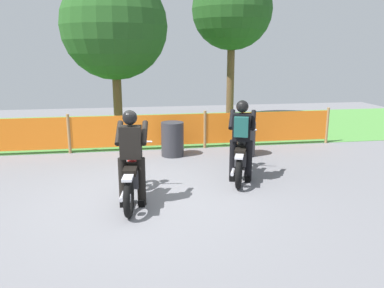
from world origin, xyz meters
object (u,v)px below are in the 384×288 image
motorcycle_lead (133,176)px  oil_drum (244,139)px  motorcycle_trailing (241,157)px  spare_drum (172,139)px  rider_trailing (241,136)px  rider_lead (131,155)px

motorcycle_lead → oil_drum: motorcycle_lead is taller
motorcycle_lead → motorcycle_trailing: motorcycle_lead is taller
motorcycle_lead → oil_drum: bearing=-39.2°
motorcycle_lead → oil_drum: size_ratio=2.34×
motorcycle_lead → spare_drum: (1.04, 2.95, -0.03)m
motorcycle_lead → rider_trailing: (2.21, 0.76, 0.48)m
spare_drum → oil_drum: bearing=-8.1°
motorcycle_trailing → rider_trailing: 0.54m
motorcycle_lead → spare_drum: bearing=-11.8°
rider_lead → rider_trailing: size_ratio=1.00×
motorcycle_lead → rider_lead: size_ratio=1.22×
motorcycle_lead → spare_drum: 3.13m
motorcycle_trailing → oil_drum: (0.58, 1.73, -0.02)m
motorcycle_lead → rider_lead: bearing=-179.4°
rider_trailing → motorcycle_lead: bearing=128.9°
motorcycle_lead → spare_drum: size_ratio=2.34×
rider_trailing → spare_drum: 2.55m
motorcycle_trailing → oil_drum: 1.83m
motorcycle_trailing → rider_trailing: bearing=-179.5°
rider_lead → spare_drum: (1.06, 3.15, -0.48)m
oil_drum → motorcycle_lead: bearing=-136.8°
rider_trailing → rider_lead: bearing=133.2°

